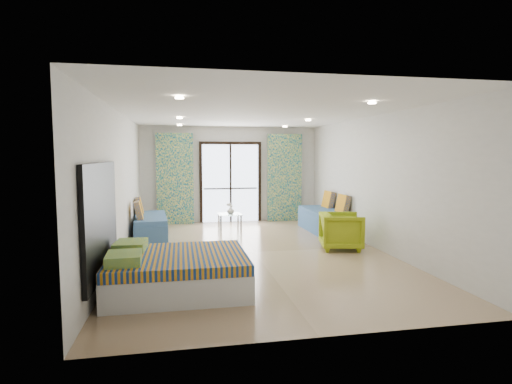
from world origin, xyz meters
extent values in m
cube|color=black|center=(0.00, 3.71, 2.24)|extent=(1.76, 0.08, 0.08)
cube|color=black|center=(-0.84, 3.71, 1.10)|extent=(0.08, 0.08, 2.20)
cube|color=black|center=(0.84, 3.71, 1.10)|extent=(0.08, 0.08, 2.20)
cube|color=black|center=(0.00, 3.71, 1.10)|extent=(0.05, 0.06, 2.20)
cube|color=#595451|center=(0.00, 3.73, 0.95)|extent=(1.52, 0.03, 0.04)
cube|color=beige|center=(-1.55, 3.57, 1.25)|extent=(1.00, 0.10, 2.50)
cube|color=beige|center=(1.55, 3.57, 1.25)|extent=(1.00, 0.10, 2.50)
cylinder|color=#FFE0B2|center=(-1.40, -2.00, 2.67)|extent=(0.12, 0.12, 0.02)
cylinder|color=#FFE0B2|center=(1.40, -2.00, 2.67)|extent=(0.12, 0.12, 0.02)
cylinder|color=#FFE0B2|center=(-1.40, 1.00, 2.67)|extent=(0.12, 0.12, 0.02)
cylinder|color=#FFE0B2|center=(1.40, 1.00, 2.67)|extent=(0.12, 0.12, 0.02)
cylinder|color=#FFE0B2|center=(-1.40, 3.00, 2.67)|extent=(0.12, 0.12, 0.02)
cylinder|color=#FFE0B2|center=(1.40, 3.00, 2.67)|extent=(0.12, 0.12, 0.02)
cube|color=black|center=(-2.46, -1.99, 1.05)|extent=(0.06, 2.10, 1.50)
cube|color=silver|center=(-2.47, -0.74, 1.05)|extent=(0.02, 0.10, 0.10)
cube|color=silver|center=(-1.45, -1.99, 0.19)|extent=(1.90, 1.52, 0.38)
cube|color=navy|center=(-1.45, -1.99, 0.45)|extent=(1.88, 1.55, 0.14)
cube|color=#196D70|center=(-2.13, -2.35, 0.59)|extent=(0.45, 0.54, 0.13)
cube|color=#196D70|center=(-2.13, -1.63, 0.59)|extent=(0.46, 0.55, 0.13)
cube|color=#395D89|center=(-2.10, 1.86, 0.20)|extent=(0.84, 1.87, 0.40)
cube|color=#395D89|center=(-2.10, 1.86, 0.46)|extent=(0.83, 1.83, 0.10)
cube|color=navy|center=(-2.32, 1.42, 0.69)|extent=(0.24, 0.47, 0.42)
cube|color=navy|center=(-2.38, 2.27, 0.69)|extent=(0.24, 0.47, 0.42)
cube|color=#395D89|center=(2.10, 1.74, 0.22)|extent=(0.78, 1.98, 0.44)
cube|color=#395D89|center=(2.10, 1.74, 0.49)|extent=(0.77, 1.94, 0.11)
cube|color=navy|center=(2.38, 1.28, 0.75)|extent=(0.22, 0.50, 0.46)
cube|color=navy|center=(2.37, 2.20, 0.75)|extent=(0.22, 0.50, 0.46)
cylinder|color=silver|center=(-0.42, 2.34, 0.19)|extent=(0.05, 0.05, 0.38)
cylinder|color=silver|center=(0.09, 2.35, 0.19)|extent=(0.05, 0.05, 0.38)
cylinder|color=silver|center=(-0.43, 2.86, 0.19)|extent=(0.05, 0.05, 0.38)
cylinder|color=silver|center=(0.09, 2.86, 0.19)|extent=(0.05, 0.05, 0.38)
cube|color=#8CA59E|center=(-0.17, 2.60, 0.38)|extent=(0.59, 0.59, 0.02)
sphere|color=white|center=(-0.12, 2.60, 0.59)|extent=(0.07, 0.07, 0.07)
sphere|color=white|center=(-0.17, 2.65, 0.61)|extent=(0.07, 0.07, 0.07)
sphere|color=white|center=(-0.21, 2.60, 0.63)|extent=(0.07, 0.07, 0.07)
sphere|color=white|center=(-0.17, 2.56, 0.65)|extent=(0.07, 0.07, 0.07)
imported|color=white|center=(-0.15, 2.56, 0.48)|extent=(0.23, 0.24, 0.19)
imported|color=#93A715|center=(1.78, -0.07, 0.41)|extent=(0.89, 0.93, 0.81)
camera|label=1|loc=(-1.41, -7.57, 1.90)|focal=28.00mm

